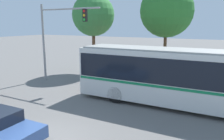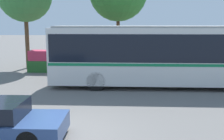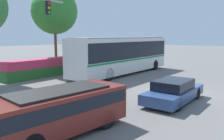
# 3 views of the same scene
# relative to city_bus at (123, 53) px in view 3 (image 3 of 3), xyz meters

# --- Properties ---
(ground_plane) EXTENTS (140.00, 140.00, 0.00)m
(ground_plane) POSITION_rel_city_bus_xyz_m (-3.98, -7.00, -1.89)
(ground_plane) COLOR slate
(city_bus) EXTENTS (12.03, 2.64, 3.32)m
(city_bus) POSITION_rel_city_bus_xyz_m (0.00, 0.00, 0.00)
(city_bus) COLOR silver
(city_bus) RESTS_ON ground
(sedan_foreground) EXTENTS (4.44, 1.86, 1.19)m
(sedan_foreground) POSITION_rel_city_bus_xyz_m (-5.88, -7.50, -1.32)
(sedan_foreground) COLOR navy
(sedan_foreground) RESTS_ON ground
(suv_left_lane) EXTENTS (5.13, 2.40, 1.61)m
(suv_left_lane) POSITION_rel_city_bus_xyz_m (-12.21, -6.04, -0.94)
(suv_left_lane) COLOR maroon
(suv_left_lane) RESTS_ON ground
(traffic_light_pole) EXTENTS (5.61, 0.24, 6.25)m
(traffic_light_pole) POSITION_rel_city_bus_xyz_m (-10.02, 1.11, 2.25)
(traffic_light_pole) COLOR gray
(traffic_light_pole) RESTS_ON ground
(flowering_hedge) EXTENTS (8.78, 1.25, 1.52)m
(flowering_hedge) POSITION_rel_city_bus_xyz_m (-4.57, 4.42, -1.14)
(flowering_hedge) COLOR #286028
(flowering_hedge) RESTS_ON ground
(street_tree_centre) EXTENTS (4.37, 4.37, 7.94)m
(street_tree_centre) POSITION_rel_city_bus_xyz_m (-2.63, 6.20, 3.85)
(street_tree_centre) COLOR brown
(street_tree_centre) RESTS_ON ground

